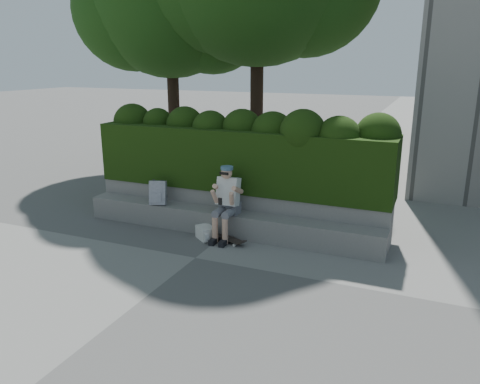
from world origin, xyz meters
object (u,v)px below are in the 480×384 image
at_px(backpack_ground, 206,233).
at_px(backpack_plaid, 158,193).
at_px(skateboard, 227,238).
at_px(person, 227,200).

bearing_deg(backpack_ground, backpack_plaid, -155.38).
bearing_deg(backpack_plaid, skateboard, -29.81).
distance_m(skateboard, backpack_ground, 0.43).
distance_m(person, backpack_ground, 0.75).
bearing_deg(backpack_ground, person, 68.56).
xyz_separation_m(person, backpack_ground, (-0.35, -0.21, -0.63)).
height_order(person, backpack_plaid, person).
height_order(person, skateboard, person).
xyz_separation_m(backpack_plaid, backpack_ground, (1.20, -0.29, -0.57)).
bearing_deg(skateboard, backpack_plaid, -166.79).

